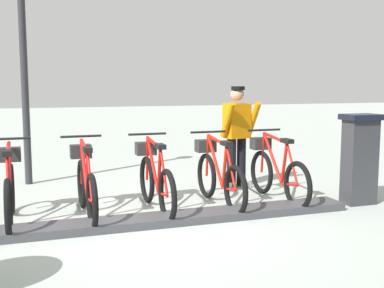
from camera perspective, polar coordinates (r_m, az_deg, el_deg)
ground_plane at (r=5.90m, az=-5.34°, el=-9.58°), size 60.00×60.00×0.00m
dock_rail_base at (r=5.89m, az=-5.35°, el=-9.11°), size 0.44×5.36×0.10m
payment_kiosk at (r=7.15m, az=19.36°, el=-1.54°), size 0.36×0.52×1.28m
bike_docked_0 at (r=7.11m, az=9.98°, el=-3.22°), size 1.72×0.54×1.02m
bike_docked_1 at (r=6.72m, az=3.12°, el=-3.72°), size 1.72×0.54×1.02m
bike_docked_2 at (r=6.45m, az=-4.46°, el=-4.20°), size 1.72×0.54×1.02m
bike_docked_3 at (r=6.29m, az=-12.57°, el=-4.64°), size 1.72×0.54×1.02m
bike_docked_4 at (r=6.26m, az=-20.92°, el=-5.00°), size 1.72×0.54×1.02m
worker_near_rack at (r=7.83m, az=5.40°, el=1.36°), size 0.50×0.68×1.66m
lamp_post at (r=8.53m, az=-19.57°, el=12.20°), size 0.32×0.32×3.80m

